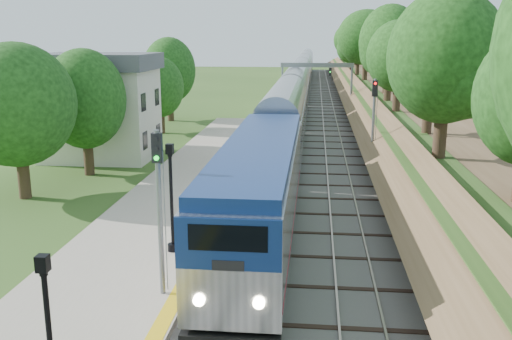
# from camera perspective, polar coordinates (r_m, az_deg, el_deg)

# --- Properties ---
(trackbed) EXTENTS (9.50, 170.00, 0.28)m
(trackbed) POSITION_cam_1_polar(r_m,az_deg,el_deg) (72.48, 5.62, 5.95)
(trackbed) COLOR #4C4944
(trackbed) RESTS_ON ground
(platform) EXTENTS (6.40, 68.00, 0.38)m
(platform) POSITION_cam_1_polar(r_m,az_deg,el_deg) (30.30, -8.81, -4.38)
(platform) COLOR gray
(platform) RESTS_ON ground
(yellow_stripe) EXTENTS (0.55, 68.00, 0.01)m
(yellow_stripe) POSITION_cam_1_polar(r_m,az_deg,el_deg) (29.66, -3.47, -4.24)
(yellow_stripe) COLOR gold
(yellow_stripe) RESTS_ON platform
(embankment) EXTENTS (10.64, 170.00, 11.70)m
(embankment) POSITION_cam_1_polar(r_m,az_deg,el_deg) (72.70, 12.30, 7.24)
(embankment) COLOR brown
(embankment) RESTS_ON ground
(station_building) EXTENTS (8.60, 6.60, 8.00)m
(station_building) POSITION_cam_1_polar(r_m,az_deg,el_deg) (45.26, -15.39, 6.23)
(station_building) COLOR white
(station_building) RESTS_ON ground
(signal_gantry) EXTENTS (8.40, 0.38, 6.20)m
(signal_gantry) POSITION_cam_1_polar(r_m,az_deg,el_deg) (67.02, 6.09, 9.43)
(signal_gantry) COLOR slate
(signal_gantry) RESTS_ON ground
(trees_behind_platform) EXTENTS (7.82, 53.32, 7.21)m
(trees_behind_platform) POSITION_cam_1_polar(r_m,az_deg,el_deg) (35.56, -16.53, 5.04)
(trees_behind_platform) COLOR #332316
(trees_behind_platform) RESTS_ON ground
(train) EXTENTS (3.10, 145.21, 4.55)m
(train) POSITION_cam_1_polar(r_m,az_deg,el_deg) (86.70, 4.39, 8.69)
(train) COLOR black
(train) RESTS_ON trackbed
(lamppost_far) EXTENTS (0.46, 0.46, 4.64)m
(lamppost_far) POSITION_cam_1_polar(r_m,az_deg,el_deg) (24.11, -8.44, -3.40)
(lamppost_far) COLOR black
(lamppost_far) RESTS_ON platform
(signal_platform) EXTENTS (0.34, 0.27, 5.88)m
(signal_platform) POSITION_cam_1_polar(r_m,az_deg,el_deg) (19.78, -9.68, -2.52)
(signal_platform) COLOR slate
(signal_platform) RESTS_ON platform
(signal_farside) EXTENTS (0.35, 0.28, 6.45)m
(signal_farside) POSITION_cam_1_polar(r_m,az_deg,el_deg) (38.39, 11.67, 5.19)
(signal_farside) COLOR slate
(signal_farside) RESTS_ON ground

